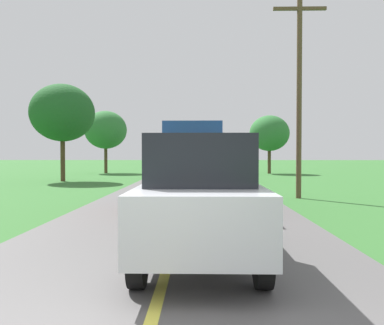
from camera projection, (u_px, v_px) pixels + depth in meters
The scene contains 7 objects.
banana_truck_near at pixel (192, 161), 13.37m from camera, with size 2.38×5.82×2.80m.
banana_truck_far at pixel (195, 158), 25.51m from camera, with size 2.38×5.81×2.80m.
utility_pole_roadside at pixel (299, 91), 15.14m from camera, with size 2.03×0.20×7.71m.
roadside_tree_near_left at pixel (106, 130), 34.44m from camera, with size 3.68×3.68×5.47m.
roadside_tree_mid_right at pixel (62, 113), 24.36m from camera, with size 3.95×3.95×6.04m.
roadside_tree_far_left at pixel (269, 133), 33.74m from camera, with size 3.40×3.40×5.01m.
following_car at pixel (200, 197), 6.03m from camera, with size 1.74×4.10×1.92m.
Camera 1 is at (0.48, -2.76, 1.74)m, focal length 36.74 mm.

